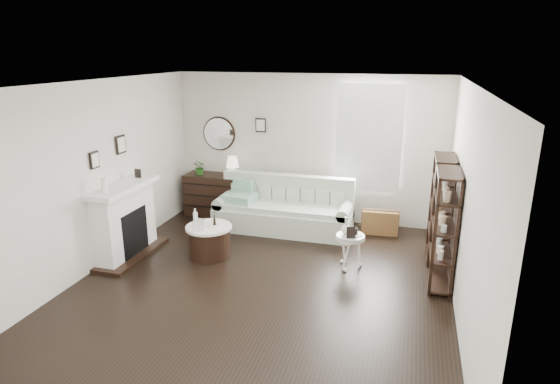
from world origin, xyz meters
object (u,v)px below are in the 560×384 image
(pedestal_table, at_px, (350,238))
(sofa, at_px, (284,212))
(dresser, at_px, (217,195))
(drum_table, at_px, (209,241))

(pedestal_table, bearing_deg, sofa, 137.02)
(sofa, height_order, dresser, sofa)
(sofa, relative_size, pedestal_table, 4.73)
(dresser, bearing_deg, pedestal_table, -30.35)
(sofa, relative_size, drum_table, 3.41)
(drum_table, distance_m, pedestal_table, 2.18)
(pedestal_table, bearing_deg, drum_table, -175.10)
(drum_table, bearing_deg, dresser, 109.78)
(dresser, distance_m, pedestal_table, 3.27)
(sofa, distance_m, drum_table, 1.65)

